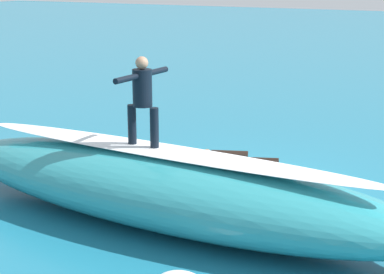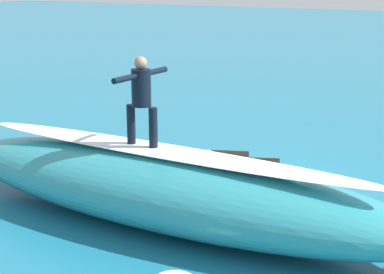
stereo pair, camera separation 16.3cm
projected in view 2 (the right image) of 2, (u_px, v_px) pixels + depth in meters
name	position (u px, v px, depth m)	size (l,w,h in m)	color
ground_plane	(249.00, 185.00, 13.85)	(120.00, 120.00, 0.00)	teal
wave_crest	(163.00, 188.00, 11.67)	(9.86, 2.46, 1.35)	teal
wave_foam_lip	(163.00, 151.00, 11.49)	(8.38, 0.86, 0.08)	white
surfboard_riding	(142.00, 148.00, 11.71)	(2.01, 0.49, 0.07)	#33B2D1
surfer_riding	(141.00, 95.00, 11.45)	(0.66, 1.57, 1.65)	black
surfboard_paddling	(230.00, 165.00, 15.19)	(2.36, 0.53, 0.07)	#EAE5C6
surfer_paddling	(236.00, 158.00, 15.12)	(1.77, 0.85, 0.33)	black
foam_patch_mid	(212.00, 164.00, 15.22)	(0.69, 0.53, 0.09)	white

